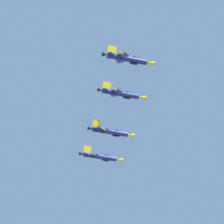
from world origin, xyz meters
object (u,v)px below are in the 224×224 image
fighter_jet_lead (101,157)px  fighter_jet_right_wing (121,94)px  fighter_jet_left_wing (111,132)px  fighter_jet_left_outer (128,59)px

fighter_jet_lead → fighter_jet_right_wing: 27.14m
fighter_jet_right_wing → fighter_jet_left_wing: bearing=-177.2°
fighter_jet_lead → fighter_jet_right_wing: (-0.34, -26.98, 2.94)m
fighter_jet_lead → fighter_jet_left_wing: bearing=2.8°
fighter_jet_lead → fighter_jet_right_wing: size_ratio=1.00×
fighter_jet_lead → fighter_jet_left_outer: bearing=-0.1°
fighter_jet_left_wing → fighter_jet_right_wing: (-0.16, -13.07, 4.36)m
fighter_jet_left_wing → fighter_jet_left_outer: (-2.38, -27.04, 2.99)m
fighter_jet_left_wing → fighter_jet_right_wing: 13.78m
fighter_jet_left_wing → fighter_jet_left_outer: bearing=-1.5°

